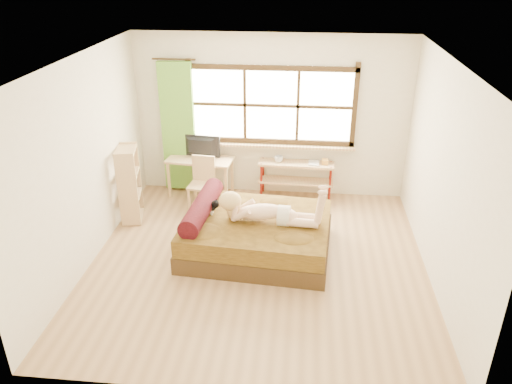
# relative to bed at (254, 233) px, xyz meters

# --- Properties ---
(floor) EXTENTS (4.50, 4.50, 0.00)m
(floor) POSITION_rel_bed_xyz_m (0.09, -0.30, -0.27)
(floor) COLOR #9E754C
(floor) RESTS_ON ground
(ceiling) EXTENTS (4.50, 4.50, 0.00)m
(ceiling) POSITION_rel_bed_xyz_m (0.09, -0.30, 2.43)
(ceiling) COLOR white
(ceiling) RESTS_ON wall_back
(wall_back) EXTENTS (4.50, 0.00, 4.50)m
(wall_back) POSITION_rel_bed_xyz_m (0.09, 1.95, 1.08)
(wall_back) COLOR silver
(wall_back) RESTS_ON floor
(wall_front) EXTENTS (4.50, 0.00, 4.50)m
(wall_front) POSITION_rel_bed_xyz_m (0.09, -2.55, 1.08)
(wall_front) COLOR silver
(wall_front) RESTS_ON floor
(wall_left) EXTENTS (0.00, 4.50, 4.50)m
(wall_left) POSITION_rel_bed_xyz_m (-2.16, -0.30, 1.08)
(wall_left) COLOR silver
(wall_left) RESTS_ON floor
(wall_right) EXTENTS (0.00, 4.50, 4.50)m
(wall_right) POSITION_rel_bed_xyz_m (2.34, -0.30, 1.08)
(wall_right) COLOR silver
(wall_right) RESTS_ON floor
(window) EXTENTS (2.80, 0.16, 1.46)m
(window) POSITION_rel_bed_xyz_m (0.09, 1.92, 1.24)
(window) COLOR #FFEDBF
(window) RESTS_ON wall_back
(curtain) EXTENTS (0.55, 0.10, 2.20)m
(curtain) POSITION_rel_bed_xyz_m (-1.46, 1.83, 0.88)
(curtain) COLOR #4D8E26
(curtain) RESTS_ON wall_back
(bed) EXTENTS (2.11, 1.74, 0.76)m
(bed) POSITION_rel_bed_xyz_m (0.00, 0.00, 0.00)
(bed) COLOR black
(bed) RESTS_ON floor
(woman) EXTENTS (1.42, 0.50, 0.60)m
(woman) POSITION_rel_bed_xyz_m (0.20, -0.05, 0.53)
(woman) COLOR beige
(woman) RESTS_ON bed
(kitten) EXTENTS (0.31, 0.14, 0.24)m
(kitten) POSITION_rel_bed_xyz_m (-0.67, 0.10, 0.35)
(kitten) COLOR black
(kitten) RESTS_ON bed
(desk) EXTENTS (1.14, 0.62, 0.68)m
(desk) POSITION_rel_bed_xyz_m (-1.08, 1.65, 0.32)
(desk) COLOR tan
(desk) RESTS_ON floor
(monitor) EXTENTS (0.66, 0.16, 0.38)m
(monitor) POSITION_rel_bed_xyz_m (-1.08, 1.70, 0.60)
(monitor) COLOR black
(monitor) RESTS_ON desk
(chair) EXTENTS (0.42, 0.42, 0.85)m
(chair) POSITION_rel_bed_xyz_m (-0.97, 1.27, 0.21)
(chair) COLOR tan
(chair) RESTS_ON floor
(pipe_shelf) EXTENTS (1.27, 0.36, 0.71)m
(pipe_shelf) POSITION_rel_bed_xyz_m (0.55, 1.77, 0.19)
(pipe_shelf) COLOR tan
(pipe_shelf) RESTS_ON floor
(cup) EXTENTS (0.14, 0.14, 0.11)m
(cup) POSITION_rel_bed_xyz_m (0.23, 1.77, 0.41)
(cup) COLOR gray
(cup) RESTS_ON pipe_shelf
(book) EXTENTS (0.19, 0.25, 0.02)m
(book) POSITION_rel_bed_xyz_m (0.73, 1.77, 0.37)
(book) COLOR gray
(book) RESTS_ON pipe_shelf
(bookshelf) EXTENTS (0.39, 0.56, 1.18)m
(bookshelf) POSITION_rel_bed_xyz_m (-1.99, 0.73, 0.33)
(bookshelf) COLOR tan
(bookshelf) RESTS_ON floor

